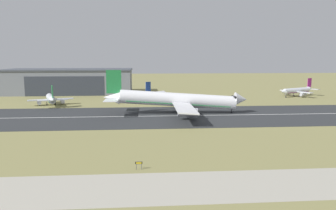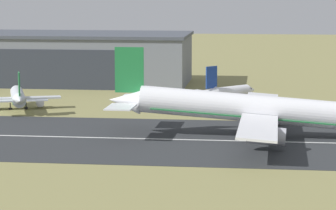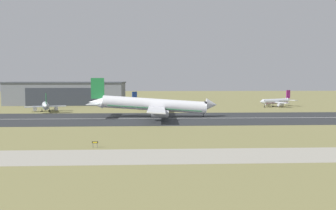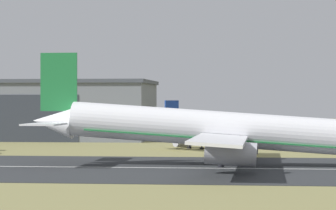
# 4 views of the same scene
# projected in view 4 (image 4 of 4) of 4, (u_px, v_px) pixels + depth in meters

# --- Properties ---
(runway_strip) EXTENTS (507.82, 44.37, 0.06)m
(runway_strip) POSITION_uv_depth(u_px,v_px,m) (40.00, 167.00, 115.47)
(runway_strip) COLOR #2B2D30
(runway_strip) RESTS_ON ground_plane
(runway_centreline) EXTENTS (457.04, 0.70, 0.01)m
(runway_centreline) POSITION_uv_depth(u_px,v_px,m) (40.00, 167.00, 115.47)
(runway_centreline) COLOR silver
(runway_centreline) RESTS_ON runway_strip
(hangar_building) EXTENTS (74.33, 30.65, 14.75)m
(hangar_building) POSITION_uv_depth(u_px,v_px,m) (6.00, 110.00, 201.08)
(hangar_building) COLOR slate
(hangar_building) RESTS_ON ground_plane
(airplane_landing) EXTENTS (55.70, 54.18, 16.92)m
(airplane_landing) POSITION_uv_depth(u_px,v_px,m) (217.00, 130.00, 117.36)
(airplane_landing) COLOR white
(airplane_landing) RESTS_ON ground_plane
(airplane_parked_east) EXTENTS (18.07, 17.94, 9.73)m
(airplane_parked_east) POSITION_uv_depth(u_px,v_px,m) (195.00, 135.00, 158.65)
(airplane_parked_east) COLOR white
(airplane_parked_east) RESTS_ON ground_plane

